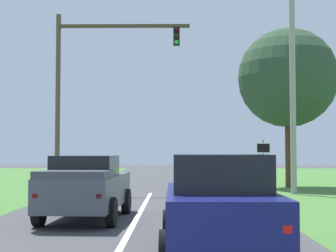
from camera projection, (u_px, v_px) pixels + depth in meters
name	position (u px, v px, depth m)	size (l,w,h in m)	color
ground_plane	(137.00, 218.00, 15.53)	(120.00, 120.00, 0.00)	#424244
red_suv_near	(218.00, 202.00, 9.99)	(2.25, 4.65, 1.96)	navy
pickup_truck_lead	(86.00, 187.00, 15.04)	(2.34, 4.93, 1.89)	#4C515B
traffic_light	(89.00, 77.00, 25.68)	(6.76, 0.40, 8.95)	brown
keep_moving_sign	(263.00, 161.00, 21.45)	(0.60, 0.09, 2.51)	gray
oak_tree_right	(288.00, 78.00, 28.91)	(5.62, 5.62, 9.00)	#4C351E
utility_pole_right	(293.00, 95.00, 24.35)	(0.28, 0.28, 9.38)	#9E998E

